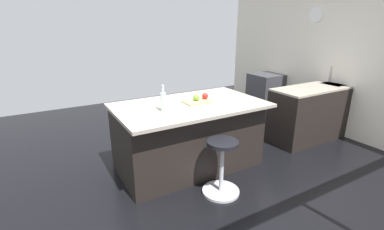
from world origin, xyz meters
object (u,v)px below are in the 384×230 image
(kitchen_island, at_px, (188,135))
(apple_red, at_px, (205,96))
(oven_range, at_px, (265,94))
(water_bottle, at_px, (163,101))
(apple_green, at_px, (196,97))
(stool_by_window, at_px, (222,169))
(cutting_board, at_px, (198,102))

(kitchen_island, distance_m, apple_red, 0.58)
(oven_range, xyz_separation_m, water_bottle, (3.03, 1.38, 0.61))
(oven_range, relative_size, apple_green, 10.42)
(kitchen_island, height_order, apple_green, apple_green)
(oven_range, relative_size, stool_by_window, 1.32)
(stool_by_window, xyz_separation_m, cutting_board, (-0.10, -0.71, 0.62))
(cutting_board, bearing_deg, oven_range, -152.99)
(oven_range, relative_size, cutting_board, 2.43)
(apple_red, bearing_deg, stool_by_window, 72.21)
(cutting_board, bearing_deg, kitchen_island, -18.55)
(apple_green, bearing_deg, apple_red, -176.78)
(apple_red, bearing_deg, oven_range, -152.28)
(cutting_board, height_order, apple_green, apple_green)
(stool_by_window, xyz_separation_m, apple_red, (-0.24, -0.74, 0.67))
(water_bottle, bearing_deg, apple_green, -165.73)
(oven_range, xyz_separation_m, kitchen_island, (2.60, 1.23, 0.03))
(oven_range, bearing_deg, cutting_board, 27.01)
(cutting_board, bearing_deg, apple_green, -78.33)
(stool_by_window, height_order, water_bottle, water_bottle)
(kitchen_island, xyz_separation_m, cutting_board, (-0.12, 0.04, 0.47))
(cutting_board, relative_size, water_bottle, 1.15)
(oven_range, relative_size, kitchen_island, 0.45)
(kitchen_island, height_order, cutting_board, cutting_board)
(oven_range, distance_m, cutting_board, 2.83)
(oven_range, bearing_deg, apple_green, 26.51)
(stool_by_window, height_order, apple_green, apple_green)
(kitchen_island, relative_size, water_bottle, 6.16)
(stool_by_window, relative_size, apple_red, 8.09)
(cutting_board, xyz_separation_m, apple_green, (0.01, -0.02, 0.05))
(kitchen_island, distance_m, cutting_board, 0.48)
(oven_range, height_order, stool_by_window, oven_range)
(water_bottle, bearing_deg, apple_red, -167.98)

